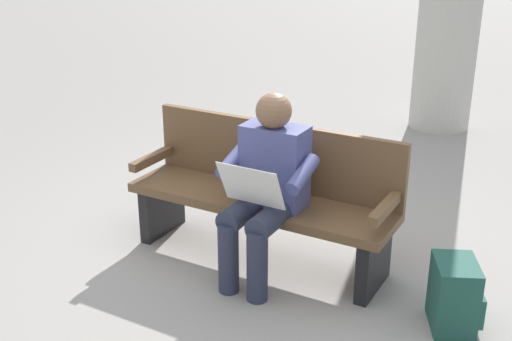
% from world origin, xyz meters
% --- Properties ---
extents(ground_plane, '(40.00, 40.00, 0.00)m').
position_xyz_m(ground_plane, '(0.00, 0.00, 0.00)').
color(ground_plane, gray).
extents(bench_near, '(1.82, 0.57, 0.90)m').
position_xyz_m(bench_near, '(0.00, -0.07, 0.46)').
color(bench_near, brown).
rests_on(bench_near, ground).
extents(person_seated, '(0.58, 0.59, 1.18)m').
position_xyz_m(person_seated, '(-0.14, 0.16, 0.63)').
color(person_seated, '#474C84').
rests_on(person_seated, ground).
extents(backpack, '(0.36, 0.38, 0.40)m').
position_xyz_m(backpack, '(-1.33, 0.08, 0.20)').
color(backpack, '#1E4C42').
rests_on(backpack, ground).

